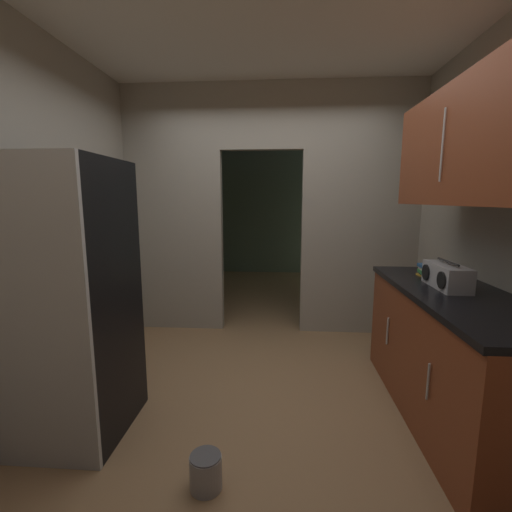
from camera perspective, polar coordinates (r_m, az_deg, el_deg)
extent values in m
plane|color=#93704C|center=(2.92, 1.00, -22.18)|extent=(20.00, 20.00, 0.00)
cube|color=silver|center=(3.20, 1.69, 32.66)|extent=(3.68, 6.99, 0.06)
cube|color=#9E998C|center=(4.17, -13.09, 7.08)|extent=(1.09, 0.12, 2.77)
cube|color=#9E998C|center=(4.08, 16.57, 6.90)|extent=(1.28, 0.12, 2.77)
cube|color=#9E998C|center=(4.09, 0.94, 21.82)|extent=(0.91, 0.12, 0.71)
cube|color=slate|center=(7.30, 3.12, 8.12)|extent=(3.28, 0.10, 2.77)
cube|color=slate|center=(5.90, -12.98, 7.64)|extent=(0.10, 3.32, 2.77)
cube|color=slate|center=(5.83, 18.79, 7.37)|extent=(0.10, 3.32, 2.77)
cube|color=black|center=(2.56, -28.58, -6.38)|extent=(0.72, 0.68, 1.77)
cube|color=#B7BABC|center=(2.28, -33.45, -8.61)|extent=(0.72, 0.03, 1.77)
cube|color=brown|center=(2.83, 29.36, -14.53)|extent=(0.62, 1.79, 0.87)
cube|color=black|center=(2.69, 30.13, -5.55)|extent=(0.66, 1.79, 0.04)
cylinder|color=#B7BABC|center=(2.37, 26.25, -17.89)|extent=(0.01, 0.01, 0.22)
cylinder|color=#B7BABC|center=(3.05, 20.65, -11.38)|extent=(0.01, 0.01, 0.22)
cube|color=brown|center=(2.64, 31.87, 15.15)|extent=(0.34, 1.61, 0.74)
cylinder|color=#B7BABC|center=(2.56, 28.13, 15.66)|extent=(0.01, 0.01, 0.45)
cube|color=#B2B2B7|center=(2.76, 28.67, -2.91)|extent=(0.17, 0.42, 0.16)
cylinder|color=#262626|center=(2.75, 28.83, -0.83)|extent=(0.02, 0.30, 0.02)
cylinder|color=black|center=(2.61, 27.98, -3.50)|extent=(0.01, 0.11, 0.11)
cylinder|color=black|center=(2.84, 25.94, -2.40)|extent=(0.01, 0.11, 0.11)
cube|color=gold|center=(3.10, 26.02, -2.91)|extent=(0.11, 0.17, 0.02)
cube|color=black|center=(3.09, 26.37, -2.68)|extent=(0.13, 0.12, 0.01)
cube|color=#388C47|center=(3.08, 26.24, -2.32)|extent=(0.14, 0.14, 0.03)
cube|color=beige|center=(3.08, 26.30, -1.88)|extent=(0.13, 0.14, 0.02)
cube|color=#2D609E|center=(3.07, 26.17, -1.45)|extent=(0.12, 0.12, 0.03)
cylinder|color=#99999E|center=(2.19, -8.19, -31.54)|extent=(0.17, 0.17, 0.18)
cylinder|color=#4C4C51|center=(2.13, -8.25, -29.60)|extent=(0.16, 0.16, 0.01)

